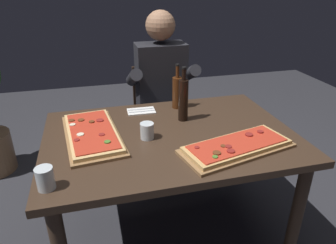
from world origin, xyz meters
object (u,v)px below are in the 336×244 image
Objects in this scene: oil_bottle_amber at (183,99)px; diner_chair at (159,113)px; dining_table at (170,148)px; tumbler_far_side at (45,178)px; pizza_rectangular_left at (92,133)px; seated_diner at (162,89)px; pizza_rectangular_front at (237,147)px; wine_bottle_dark at (177,92)px; tumbler_near_camera at (147,132)px.

oil_bottle_amber reaches higher than diner_chair.
oil_bottle_amber is at bearing 52.34° from dining_table.
pizza_rectangular_left is at bearing 64.58° from tumbler_far_side.
oil_bottle_amber is 0.39× the size of diner_chair.
tumbler_far_side is 0.08× the size of seated_diner.
oil_bottle_amber is at bearing 34.11° from tumbler_far_side.
dining_table is 2.21× the size of pizza_rectangular_front.
diner_chair is at bearing 57.72° from tumbler_far_side.
diner_chair is at bearing 81.31° from dining_table.
wine_bottle_dark is (0.57, 0.28, 0.09)m from pizza_rectangular_left.
dining_table is 0.40m from pizza_rectangular_front.
wine_bottle_dark is 0.34× the size of diner_chair.
pizza_rectangular_left is at bearing -171.13° from oil_bottle_amber.
diner_chair is (0.27, 0.88, -0.29)m from tumbler_near_camera.
tumbler_far_side is at bearing -122.28° from diner_chair.
dining_table is 0.88m from diner_chair.
diner_chair is 0.28m from seated_diner.
pizza_rectangular_left is 0.47m from tumbler_far_side.
oil_bottle_amber is at bearing 110.98° from pizza_rectangular_front.
wine_bottle_dark is 0.20m from oil_bottle_amber.
wine_bottle_dark is 0.62m from diner_chair.
oil_bottle_amber is 3.34× the size of tumbler_far_side.
diner_chair is (0.01, 0.69, -0.39)m from oil_bottle_amber.
oil_bottle_amber reaches higher than tumbler_near_camera.
oil_bottle_amber is (-0.16, 0.42, 0.12)m from pizza_rectangular_front.
wine_bottle_dark is 3.34× the size of tumbler_near_camera.
tumbler_near_camera is at bearing -126.35° from wine_bottle_dark.
pizza_rectangular_front is 1.03× the size of pizza_rectangular_left.
diner_chair is (0.76, 1.21, -0.30)m from tumbler_far_side.
dining_table is 2.27× the size of pizza_rectangular_left.
pizza_rectangular_front is at bearing -82.11° from diner_chair.
wine_bottle_dark reaches higher than diner_chair.
diner_chair is (-0.15, 1.12, -0.27)m from pizza_rectangular_front.
tumbler_far_side is at bearing -125.04° from seated_diner.
pizza_rectangular_left is at bearing 154.93° from pizza_rectangular_front.
pizza_rectangular_left reaches higher than dining_table.
pizza_rectangular_left is 2.05× the size of wine_bottle_dark.
seated_diner is at bearing 70.55° from tumbler_near_camera.
seated_diner is (0.01, 0.57, -0.13)m from oil_bottle_amber.
wine_bottle_dark is at bearing 42.53° from tumbler_far_side.
tumbler_far_side reaches higher than pizza_rectangular_left.
tumbler_far_side is 1.33m from seated_diner.
wine_bottle_dark is at bearing 26.47° from pizza_rectangular_left.
tumbler_near_camera reaches higher than pizza_rectangular_front.
dining_table is at bearing -100.08° from seated_diner.
diner_chair is at bearing 89.45° from oil_bottle_amber.
dining_table is at bearing 29.06° from tumbler_far_side.
tumbler_near_camera is 0.10× the size of diner_chair.
tumbler_near_camera is (0.29, -0.09, 0.02)m from pizza_rectangular_left.
pizza_rectangular_front is at bearing -42.32° from dining_table.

